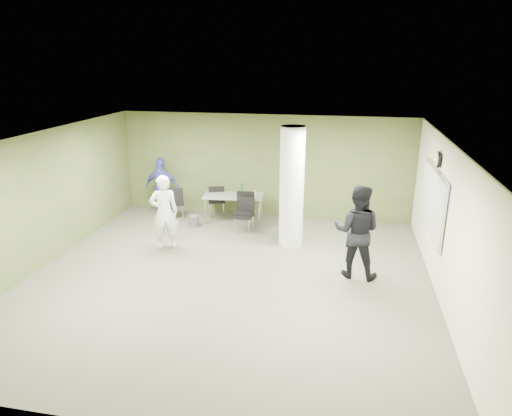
% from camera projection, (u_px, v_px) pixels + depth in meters
% --- Properties ---
extents(floor, '(8.00, 8.00, 0.00)m').
position_uv_depth(floor, '(228.00, 278.00, 9.17)').
color(floor, '#535543').
rests_on(floor, ground).
extents(ceiling, '(8.00, 8.00, 0.00)m').
position_uv_depth(ceiling, '(225.00, 140.00, 8.29)').
color(ceiling, white).
rests_on(ceiling, wall_back).
extents(wall_back, '(8.00, 2.80, 0.02)m').
position_uv_depth(wall_back, '(264.00, 166.00, 12.45)').
color(wall_back, '#445528').
rests_on(wall_back, floor).
extents(wall_left, '(0.02, 8.00, 2.80)m').
position_uv_depth(wall_left, '(41.00, 200.00, 9.47)').
color(wall_left, '#445528').
rests_on(wall_left, floor).
extents(wall_right_cream, '(0.02, 8.00, 2.80)m').
position_uv_depth(wall_right_cream, '(448.00, 227.00, 7.98)').
color(wall_right_cream, beige).
rests_on(wall_right_cream, floor).
extents(column, '(0.56, 0.56, 2.80)m').
position_uv_depth(column, '(292.00, 188.00, 10.40)').
color(column, silver).
rests_on(column, floor).
extents(whiteboard, '(0.05, 2.30, 1.30)m').
position_uv_depth(whiteboard, '(433.00, 201.00, 9.08)').
color(whiteboard, silver).
rests_on(whiteboard, wall_right_cream).
extents(wall_clock, '(0.06, 0.32, 0.32)m').
position_uv_depth(wall_clock, '(438.00, 159.00, 8.82)').
color(wall_clock, black).
rests_on(wall_clock, wall_right_cream).
extents(folding_table, '(1.64, 0.87, 1.00)m').
position_uv_depth(folding_table, '(234.00, 197.00, 12.12)').
color(folding_table, gray).
rests_on(folding_table, floor).
extents(wastebasket, '(0.27, 0.27, 0.31)m').
position_uv_depth(wastebasket, '(194.00, 221.00, 11.92)').
color(wastebasket, '#4C4C4C').
rests_on(wastebasket, floor).
extents(chair_back_left, '(0.60, 0.60, 0.93)m').
position_uv_depth(chair_back_left, '(175.00, 201.00, 12.31)').
color(chair_back_left, black).
rests_on(chair_back_left, floor).
extents(chair_back_right, '(0.57, 0.57, 0.90)m').
position_uv_depth(chair_back_right, '(217.00, 198.00, 12.56)').
color(chair_back_right, black).
rests_on(chair_back_right, floor).
extents(chair_table_left, '(0.47, 0.47, 0.87)m').
position_uv_depth(chair_table_left, '(245.00, 212.00, 11.53)').
color(chair_table_left, black).
rests_on(chair_table_left, floor).
extents(chair_table_right, '(0.48, 0.48, 0.96)m').
position_uv_depth(chair_table_right, '(245.00, 208.00, 11.68)').
color(chair_table_right, black).
rests_on(chair_table_right, floor).
extents(woman_white, '(0.76, 0.66, 1.74)m').
position_uv_depth(woman_white, '(164.00, 212.00, 10.37)').
color(woman_white, white).
rests_on(woman_white, floor).
extents(man_black, '(1.02, 0.85, 1.91)m').
position_uv_depth(man_black, '(357.00, 231.00, 9.01)').
color(man_black, black).
rests_on(man_black, floor).
extents(man_blue, '(0.97, 0.44, 1.63)m').
position_uv_depth(man_blue, '(162.00, 187.00, 12.59)').
color(man_blue, '#40459F').
rests_on(man_blue, floor).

